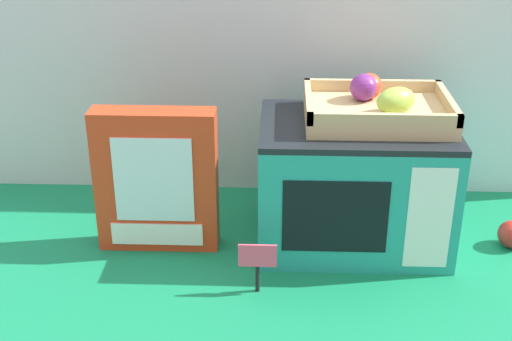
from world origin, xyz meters
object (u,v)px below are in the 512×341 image
Objects in this scene: toy_microwave at (353,182)px; cookie_set_box at (156,181)px; food_groups_crate at (377,108)px; loose_toy_apple at (512,234)px; price_sign at (258,261)px.

cookie_set_box is at bearing -173.88° from toy_microwave.
loose_toy_apple is (0.29, -0.04, -0.26)m from food_groups_crate.
cookie_set_box reaches higher than toy_microwave.
food_groups_crate is at bearing 7.68° from cookie_set_box.
food_groups_crate reaches higher than price_sign.
toy_microwave is 0.34m from loose_toy_apple.
food_groups_crate is at bearing 172.12° from loose_toy_apple.
toy_microwave reaches higher than price_sign.
price_sign is at bearing -135.99° from food_groups_crate.
food_groups_crate is at bearing 22.54° from toy_microwave.
loose_toy_apple is at bearing -4.14° from toy_microwave.
cookie_set_box is 5.12× the size of loose_toy_apple.
food_groups_crate is at bearing 44.01° from price_sign.
food_groups_crate is 0.38m from price_sign.
toy_microwave is 0.16m from food_groups_crate.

